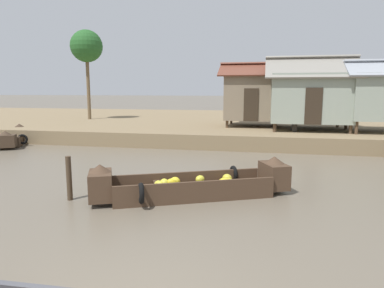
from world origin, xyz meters
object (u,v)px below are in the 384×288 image
(stilt_house_mid_left, at_px, (309,97))
(cargo_boat_upstream, at_px, (14,137))
(banana_boat, at_px, (192,184))
(vendor_person, at_px, (295,114))
(stilt_house_left, at_px, (252,96))
(palm_tree_near, at_px, (86,47))
(mooring_post, at_px, (69,178))

(stilt_house_mid_left, bearing_deg, cargo_boat_upstream, -166.55)
(banana_boat, relative_size, vendor_person, 3.17)
(stilt_house_left, xyz_separation_m, palm_tree_near, (-11.79, 2.49, 3.33))
(palm_tree_near, bearing_deg, stilt_house_mid_left, -13.86)
(cargo_boat_upstream, height_order, palm_tree_near, palm_tree_near)
(stilt_house_mid_left, bearing_deg, mooring_post, -121.73)
(banana_boat, relative_size, cargo_boat_upstream, 1.23)
(stilt_house_left, bearing_deg, cargo_boat_upstream, -158.50)
(vendor_person, bearing_deg, stilt_house_left, 133.93)
(cargo_boat_upstream, xyz_separation_m, mooring_post, (8.14, -8.06, 0.24))
(vendor_person, height_order, mooring_post, vendor_person)
(banana_boat, height_order, palm_tree_near, palm_tree_near)
(cargo_boat_upstream, bearing_deg, stilt_house_left, 21.50)
(mooring_post, bearing_deg, palm_tree_near, 116.27)
(banana_boat, xyz_separation_m, stilt_house_mid_left, (4.17, 10.80, 2.16))
(stilt_house_left, bearing_deg, palm_tree_near, 168.06)
(mooring_post, bearing_deg, cargo_boat_upstream, 135.28)
(stilt_house_left, relative_size, mooring_post, 3.21)
(banana_boat, bearing_deg, mooring_post, -163.10)
(mooring_post, bearing_deg, banana_boat, 16.90)
(palm_tree_near, bearing_deg, mooring_post, -63.73)
(vendor_person, xyz_separation_m, mooring_post, (-6.46, -10.56, -1.08))
(cargo_boat_upstream, distance_m, stilt_house_left, 13.43)
(banana_boat, height_order, cargo_boat_upstream, banana_boat)
(cargo_boat_upstream, distance_m, palm_tree_near, 9.20)
(stilt_house_mid_left, bearing_deg, palm_tree_near, 166.14)
(palm_tree_near, bearing_deg, stilt_house_left, -11.94)
(stilt_house_left, xyz_separation_m, stilt_house_mid_left, (3.07, -1.17, -0.02))
(banana_boat, height_order, stilt_house_mid_left, stilt_house_mid_left)
(cargo_boat_upstream, xyz_separation_m, stilt_house_left, (12.33, 4.85, 2.18))
(banana_boat, distance_m, palm_tree_near, 18.81)
(banana_boat, distance_m, cargo_boat_upstream, 13.29)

